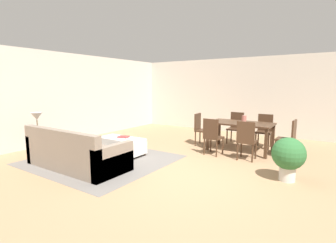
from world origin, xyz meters
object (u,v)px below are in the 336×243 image
table_lamp (37,117)px  book_on_ottoman (123,137)px  dining_chair_far_right (264,129)px  ottoman_table (122,145)px  side_table (38,139)px  dining_chair_far_left (236,126)px  couch (76,154)px  dining_table (240,126)px  dining_chair_head_east (289,136)px  potted_plant (288,155)px  dining_chair_near_right (246,138)px  dining_chair_head_west (201,127)px  dining_chair_near_left (212,135)px  vase_centerpiece (244,119)px

table_lamp → book_on_ottoman: 2.10m
dining_chair_far_right → ottoman_table: bearing=-134.7°
ottoman_table → side_table: bearing=-140.5°
side_table → dining_chair_far_left: dining_chair_far_left is taller
couch → dining_chair_far_left: 4.63m
dining_table → dining_chair_far_right: (0.43, 0.81, -0.15)m
ottoman_table → dining_chair_head_east: dining_chair_head_east is taller
couch → dining_chair_far_left: dining_chair_far_left is taller
potted_plant → dining_table: bearing=130.8°
dining_chair_near_right → dining_chair_far_right: bearing=88.9°
dining_chair_head_west → potted_plant: 3.06m
dining_chair_far_left → dining_chair_head_west: (-0.76, -0.84, 0.00)m
dining_chair_near_right → dining_chair_far_right: (0.03, 1.60, 0.00)m
ottoman_table → potted_plant: potted_plant is taller
ottoman_table → dining_chair_head_east: (3.53, 2.04, 0.28)m
ottoman_table → potted_plant: bearing=5.7°
side_table → potted_plant: (5.30, 1.64, 0.03)m
dining_chair_near_left → book_on_ottoman: bearing=-149.3°
ottoman_table → book_on_ottoman: book_on_ottoman is taller
dining_chair_head_west → vase_centerpiece: (1.26, -0.02, 0.33)m
side_table → table_lamp: (-0.00, -0.00, 0.53)m
dining_chair_far_right → dining_chair_head_west: same height
dining_chair_near_right → dining_chair_head_west: size_ratio=1.00×
couch → dining_chair_far_right: 5.01m
dining_chair_head_west → vase_centerpiece: vase_centerpiece is taller
dining_chair_far_right → dining_chair_head_west: bearing=-153.7°
dining_table → dining_chair_near_right: dining_chair_near_right is taller
dining_chair_far_left → couch: bearing=-116.3°
table_lamp → vase_centerpiece: size_ratio=2.78×
ottoman_table → book_on_ottoman: 0.21m
dining_chair_far_left → book_on_ottoman: 3.41m
dining_chair_near_left → book_on_ottoman: (-1.91, -1.14, -0.08)m
couch → dining_chair_near_right: (2.85, 2.49, 0.24)m
ottoman_table → vase_centerpiece: bearing=39.2°
dining_chair_head_west → potted_plant: bearing=-32.6°
ottoman_table → dining_table: bearing=40.4°
side_table → dining_chair_far_right: (4.32, 4.08, 0.08)m
side_table → dining_chair_head_east: 6.05m
ottoman_table → book_on_ottoman: bearing=85.5°
dining_chair_near_right → dining_chair_far_left: bearing=115.9°
dining_table → dining_chair_far_left: bearing=115.3°
table_lamp → dining_chair_head_west: size_ratio=0.57×
potted_plant → ottoman_table: bearing=-174.3°
dining_chair_far_left → dining_chair_head_east: bearing=-27.6°
dining_chair_far_right → book_on_ottoman: 3.91m
dining_chair_near_left → vase_centerpiece: size_ratio=4.87×
couch → dining_chair_near_right: bearing=41.2°
side_table → potted_plant: bearing=17.2°
dining_chair_head_west → potted_plant: (2.58, -1.65, -0.04)m
couch → side_table: 1.45m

